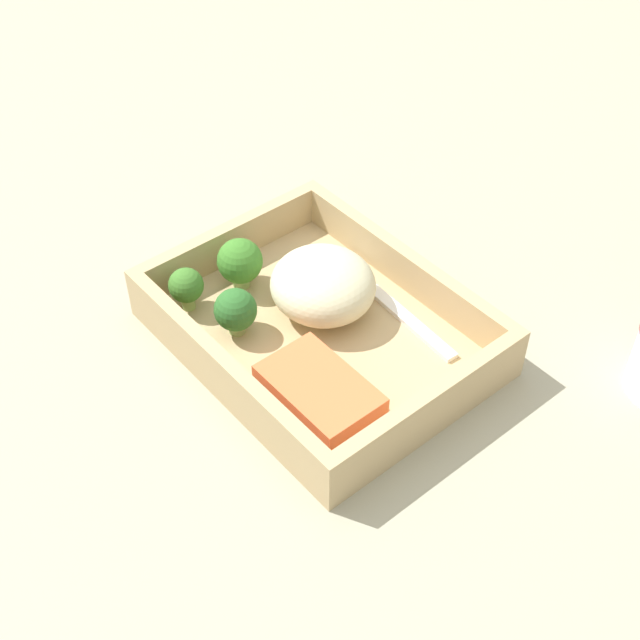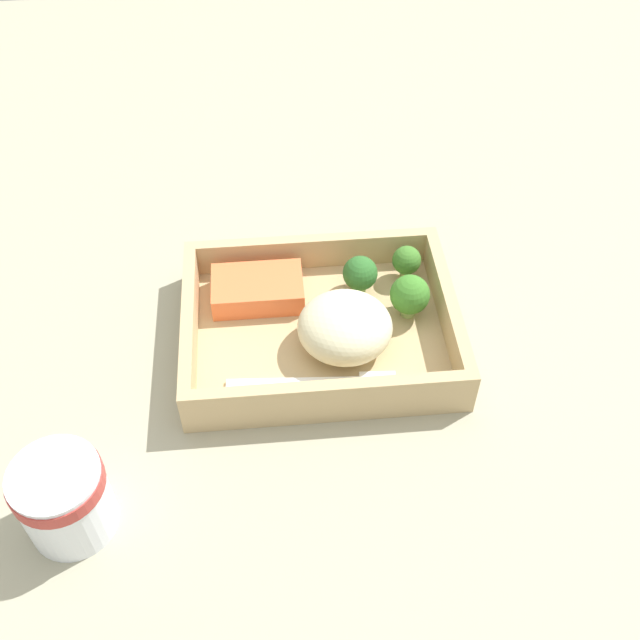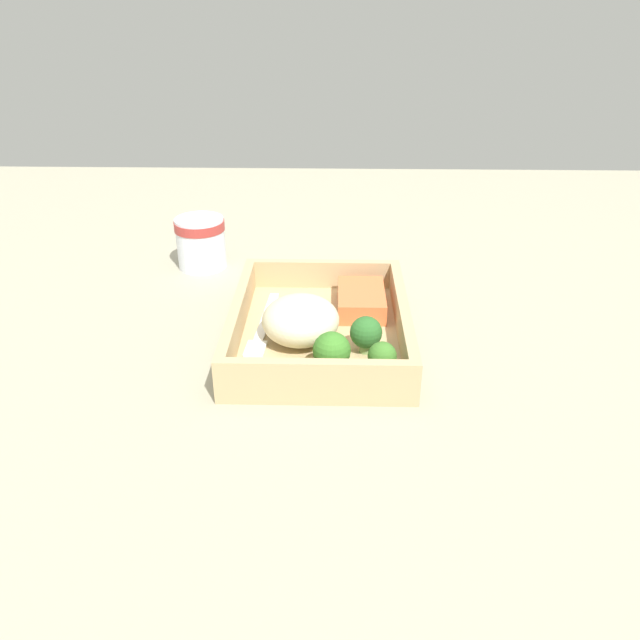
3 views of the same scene
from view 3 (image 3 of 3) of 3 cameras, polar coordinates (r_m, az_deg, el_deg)
name	(u,v)px [view 3 (image 3 of 3)]	position (r cm, az deg, el deg)	size (l,w,h in cm)	color
ground_plane	(320,347)	(74.76, 0.00, -2.50)	(160.00, 160.00, 2.00)	#A19B83
takeout_tray	(320,336)	(73.96, 0.00, -1.44)	(26.51, 20.51, 1.20)	tan
tray_rim	(320,317)	(72.80, 0.00, 0.23)	(26.51, 20.51, 3.67)	tan
salmon_fillet	(361,300)	(78.40, 3.79, 1.84)	(9.25, 5.82, 2.52)	#F36F3D
mashed_potatoes	(301,320)	(70.58, -1.78, 0.00)	(9.09, 8.80, 5.26)	beige
broccoli_floret_1	(332,351)	(64.50, 1.08, -2.89)	(3.98, 3.98, 4.75)	#87A761
broccoli_floret_2	(382,357)	(64.33, 5.70, -3.39)	(3.01, 3.01, 4.04)	#8AA65A
broccoli_floret_3	(366,333)	(68.59, 4.23, -1.20)	(3.58, 3.58, 4.27)	#769657
fork	(263,328)	(74.30, -5.23, -0.69)	(15.87, 2.65, 0.44)	white
paper_cup	(201,240)	(94.30, -10.85, 7.19)	(7.32, 7.32, 7.55)	white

